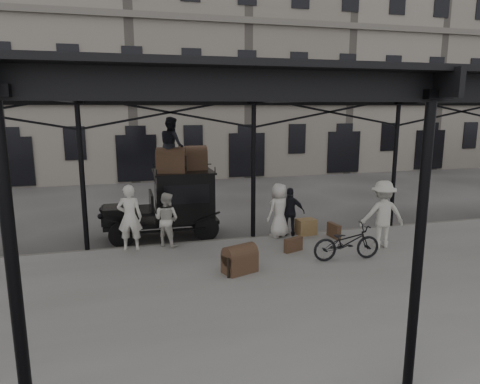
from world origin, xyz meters
The scene contains 18 objects.
ground centered at (0.00, 0.00, 0.00)m, with size 120.00×120.00×0.00m, color #383533.
platform centered at (0.00, -2.00, 0.07)m, with size 28.00×8.00×0.15m, color slate.
canopy centered at (0.00, -1.72, 4.60)m, with size 22.50×9.00×4.74m.
building_frontage centered at (0.00, 18.00, 7.00)m, with size 64.00×8.00×14.00m, color slate.
taxi centered at (-2.34, 3.13, 1.20)m, with size 3.65×1.55×2.18m.
porter_left centered at (-3.77, 1.70, 1.11)m, with size 0.70×0.46×1.91m, color beige.
porter_midleft centered at (-2.73, 1.80, 0.95)m, with size 0.78×0.61×1.61m, color beige.
porter_centre centered at (0.79, 1.80, 1.01)m, with size 0.84×0.55×1.72m, color beige.
porter_official centered at (1.17, 1.80, 0.93)m, with size 0.91×0.38×1.56m, color black.
porter_right centered at (3.33, 0.02, 1.14)m, with size 1.28×0.74×1.98m, color beige.
bicycle centered at (1.82, -0.66, 0.64)m, with size 0.65×1.86×0.98m, color black.
porter_roof centered at (-2.38, 3.03, 3.05)m, with size 0.84×0.66×1.73m, color black.
steamer_trunk_roof_near centered at (-2.43, 2.88, 2.51)m, with size 0.90×0.55×0.66m, color #4E3624, non-canonical shape.
steamer_trunk_roof_far centered at (-1.68, 3.33, 2.51)m, with size 0.89×0.54×0.65m, color #4E3624, non-canonical shape.
steamer_trunk_platform centered at (-1.18, -0.79, 0.45)m, with size 0.81×0.50×0.59m, color #4E3624, non-canonical shape.
wicker_hamper centered at (1.73, 1.80, 0.40)m, with size 0.60×0.45×0.50m, color olive.
suitcase_upright centered at (2.43, 1.24, 0.38)m, with size 0.15×0.60×0.45m, color #4E3624.
suitcase_flat centered at (0.70, 0.33, 0.35)m, with size 0.60×0.15×0.40m, color #4E3624.
Camera 1 is at (-3.79, -10.53, 4.19)m, focal length 32.00 mm.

